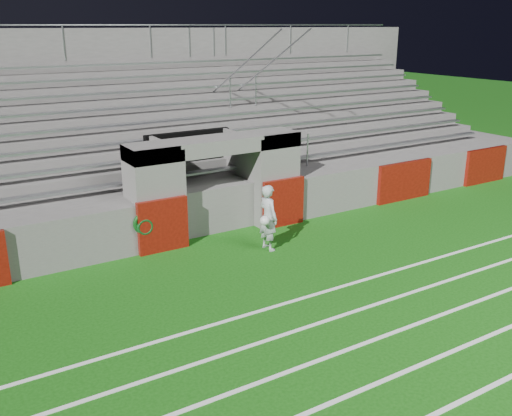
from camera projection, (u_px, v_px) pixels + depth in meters
ground at (291, 277)px, 12.80m from camera, size 90.00×90.00×0.00m
field_markings at (477, 393)px, 8.75m from camera, size 28.00×8.09×0.01m
stadium_structure at (153, 149)px, 18.79m from camera, size 26.00×8.48×5.42m
goalkeeper_with_ball at (268, 218)px, 14.12m from camera, size 0.63×0.74×1.68m
hose_coil at (144, 224)px, 13.79m from camera, size 0.56×0.14×0.58m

